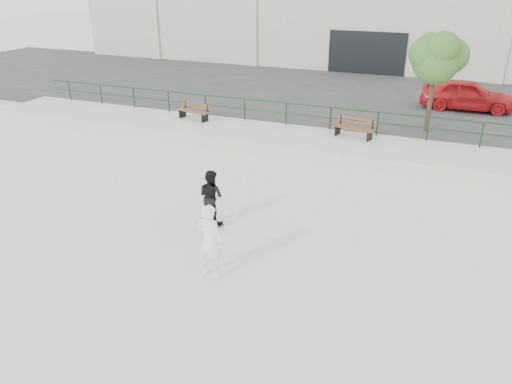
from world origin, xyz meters
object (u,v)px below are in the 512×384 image
at_px(bench_right, 354,128).
at_px(skateboard, 212,222).
at_px(standing_skater, 211,196).
at_px(seated_skater, 210,241).
at_px(bench_left, 194,111).
at_px(red_car, 467,95).
at_px(tree, 438,56).

distance_m(bench_right, skateboard, 8.64).
height_order(standing_skater, seated_skater, seated_skater).
relative_size(skateboard, standing_skater, 0.50).
bearing_deg(skateboard, bench_right, 92.91).
bearing_deg(standing_skater, bench_right, -90.47).
bearing_deg(bench_left, red_car, 41.62).
bearing_deg(bench_right, red_car, 69.15).
distance_m(bench_left, tree, 10.73).
bearing_deg(seated_skater, tree, -102.46).
bearing_deg(bench_left, tree, 24.18).
relative_size(bench_left, skateboard, 2.09).
bearing_deg(standing_skater, bench_left, -42.64).
relative_size(bench_right, seated_skater, 0.92).
height_order(bench_left, skateboard, bench_left).
bearing_deg(skateboard, red_car, 85.12).
xyz_separation_m(bench_left, red_car, (11.58, 6.58, 0.37)).
height_order(tree, standing_skater, tree).
distance_m(tree, red_car, 5.21).
xyz_separation_m(bench_right, standing_skater, (-2.42, -8.25, 0.01)).
bearing_deg(bench_left, standing_skater, -46.52).
distance_m(tree, skateboard, 12.08).
height_order(bench_right, standing_skater, standing_skater).
relative_size(bench_right, red_car, 0.41).
bearing_deg(skateboard, standing_skater, 123.29).
bearing_deg(skateboard, seated_skater, -44.49).
bearing_deg(red_car, tree, 160.11).
distance_m(bench_right, seated_skater, 10.77).
bearing_deg(red_car, bench_right, 145.43).
xyz_separation_m(red_car, standing_skater, (-6.60, -14.72, -0.35)).
distance_m(bench_left, red_car, 13.32).
bearing_deg(bench_right, tree, 49.17).
height_order(tree, seated_skater, tree).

